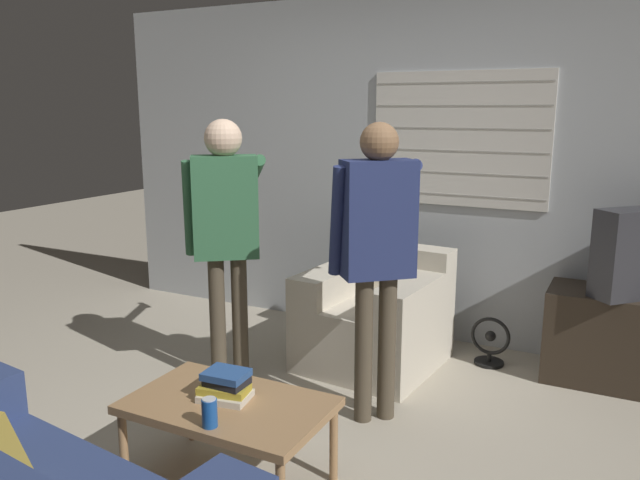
{
  "coord_description": "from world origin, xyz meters",
  "views": [
    {
      "loc": [
        1.53,
        -2.45,
        1.73
      ],
      "look_at": [
        -0.03,
        0.61,
        1.0
      ],
      "focal_mm": 35.0,
      "sensor_mm": 36.0,
      "label": 1
    }
  ],
  "objects_px": {
    "coffee_table": "(228,410)",
    "person_right_standing": "(377,238)",
    "book_stack": "(226,386)",
    "armchair_beige": "(376,317)",
    "person_left_standing": "(226,220)",
    "floor_fan": "(490,344)",
    "soda_can": "(210,413)",
    "spare_remote": "(243,397)"
  },
  "relations": [
    {
      "from": "coffee_table",
      "to": "person_right_standing",
      "type": "bearing_deg",
      "value": 68.85
    },
    {
      "from": "person_left_standing",
      "to": "book_stack",
      "type": "xyz_separation_m",
      "value": [
        0.62,
        -0.91,
        -0.58
      ]
    },
    {
      "from": "person_right_standing",
      "to": "book_stack",
      "type": "height_order",
      "value": "person_right_standing"
    },
    {
      "from": "book_stack",
      "to": "person_right_standing",
      "type": "bearing_deg",
      "value": 66.81
    },
    {
      "from": "person_left_standing",
      "to": "person_right_standing",
      "type": "xyz_separation_m",
      "value": [
        1.0,
        -0.02,
        -0.01
      ]
    },
    {
      "from": "floor_fan",
      "to": "spare_remote",
      "type": "bearing_deg",
      "value": -110.8
    },
    {
      "from": "person_left_standing",
      "to": "floor_fan",
      "type": "relative_size",
      "value": 4.96
    },
    {
      "from": "soda_can",
      "to": "person_left_standing",
      "type": "bearing_deg",
      "value": 121.83
    },
    {
      "from": "armchair_beige",
      "to": "person_right_standing",
      "type": "xyz_separation_m",
      "value": [
        0.29,
        -0.74,
        0.72
      ]
    },
    {
      "from": "person_left_standing",
      "to": "person_right_standing",
      "type": "distance_m",
      "value": 1.0
    },
    {
      "from": "person_left_standing",
      "to": "book_stack",
      "type": "distance_m",
      "value": 1.24
    },
    {
      "from": "person_left_standing",
      "to": "soda_can",
      "type": "relative_size",
      "value": 13.22
    },
    {
      "from": "armchair_beige",
      "to": "person_left_standing",
      "type": "height_order",
      "value": "person_left_standing"
    },
    {
      "from": "armchair_beige",
      "to": "person_right_standing",
      "type": "distance_m",
      "value": 1.07
    },
    {
      "from": "person_left_standing",
      "to": "floor_fan",
      "type": "xyz_separation_m",
      "value": [
        1.43,
        1.04,
        -0.91
      ]
    },
    {
      "from": "coffee_table",
      "to": "floor_fan",
      "type": "xyz_separation_m",
      "value": [
        0.78,
        1.97,
        -0.23
      ]
    },
    {
      "from": "person_left_standing",
      "to": "person_right_standing",
      "type": "height_order",
      "value": "person_left_standing"
    },
    {
      "from": "armchair_beige",
      "to": "person_left_standing",
      "type": "relative_size",
      "value": 0.57
    },
    {
      "from": "soda_can",
      "to": "floor_fan",
      "type": "relative_size",
      "value": 0.38
    },
    {
      "from": "coffee_table",
      "to": "soda_can",
      "type": "distance_m",
      "value": 0.25
    },
    {
      "from": "floor_fan",
      "to": "person_right_standing",
      "type": "bearing_deg",
      "value": -111.88
    },
    {
      "from": "book_stack",
      "to": "soda_can",
      "type": "bearing_deg",
      "value": -69.32
    },
    {
      "from": "spare_remote",
      "to": "book_stack",
      "type": "bearing_deg",
      "value": -168.82
    },
    {
      "from": "armchair_beige",
      "to": "soda_can",
      "type": "distance_m",
      "value": 1.87
    },
    {
      "from": "armchair_beige",
      "to": "floor_fan",
      "type": "xyz_separation_m",
      "value": [
        0.71,
        0.32,
        -0.18
      ]
    },
    {
      "from": "person_left_standing",
      "to": "spare_remote",
      "type": "relative_size",
      "value": 12.44
    },
    {
      "from": "armchair_beige",
      "to": "book_stack",
      "type": "xyz_separation_m",
      "value": [
        -0.09,
        -1.62,
        0.15
      ]
    },
    {
      "from": "spare_remote",
      "to": "coffee_table",
      "type": "bearing_deg",
      "value": -142.17
    },
    {
      "from": "book_stack",
      "to": "floor_fan",
      "type": "relative_size",
      "value": 0.75
    },
    {
      "from": "person_right_standing",
      "to": "book_stack",
      "type": "distance_m",
      "value": 1.12
    },
    {
      "from": "spare_remote",
      "to": "floor_fan",
      "type": "relative_size",
      "value": 0.4
    },
    {
      "from": "armchair_beige",
      "to": "floor_fan",
      "type": "height_order",
      "value": "armchair_beige"
    },
    {
      "from": "soda_can",
      "to": "book_stack",
      "type": "bearing_deg",
      "value": 110.68
    },
    {
      "from": "armchair_beige",
      "to": "book_stack",
      "type": "bearing_deg",
      "value": 92.25
    },
    {
      "from": "floor_fan",
      "to": "soda_can",
      "type": "bearing_deg",
      "value": -108.05
    },
    {
      "from": "person_right_standing",
      "to": "book_stack",
      "type": "bearing_deg",
      "value": -155.02
    },
    {
      "from": "soda_can",
      "to": "spare_remote",
      "type": "distance_m",
      "value": 0.27
    },
    {
      "from": "person_left_standing",
      "to": "soda_can",
      "type": "xyz_separation_m",
      "value": [
        0.71,
        -1.15,
        -0.58
      ]
    },
    {
      "from": "armchair_beige",
      "to": "person_left_standing",
      "type": "xyz_separation_m",
      "value": [
        -0.71,
        -0.72,
        0.73
      ]
    },
    {
      "from": "spare_remote",
      "to": "person_right_standing",
      "type": "bearing_deg",
      "value": 63.51
    },
    {
      "from": "coffee_table",
      "to": "spare_remote",
      "type": "xyz_separation_m",
      "value": [
        0.05,
        0.05,
        0.05
      ]
    },
    {
      "from": "spare_remote",
      "to": "armchair_beige",
      "type": "bearing_deg",
      "value": 82.4
    }
  ]
}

